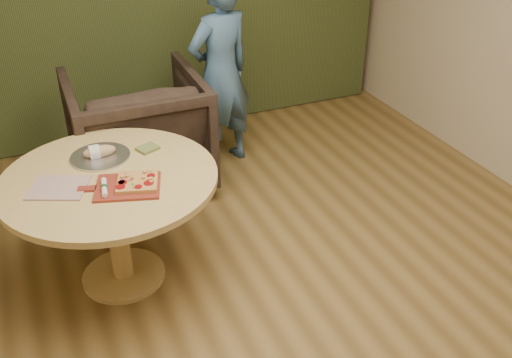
{
  "coord_description": "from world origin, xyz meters",
  "views": [
    {
      "loc": [
        -0.93,
        -2.01,
        2.42
      ],
      "look_at": [
        0.05,
        0.25,
        0.92
      ],
      "focal_mm": 40.0,
      "sensor_mm": 36.0,
      "label": 1
    }
  ],
  "objects": [
    {
      "name": "pizza_paddle",
      "position": [
        -0.53,
        0.71,
        0.76
      ],
      "size": [
        0.47,
        0.37,
        0.01
      ],
      "rotation": [
        0.0,
        0.0,
        -0.3
      ],
      "color": "maroon",
      "rests_on": "pedestal_table"
    },
    {
      "name": "cutlery_roll",
      "position": [
        -0.65,
        0.71,
        0.78
      ],
      "size": [
        0.05,
        0.2,
        0.03
      ],
      "rotation": [
        0.0,
        0.0,
        -0.15
      ],
      "color": "silver",
      "rests_on": "pizza_paddle"
    },
    {
      "name": "pedestal_table",
      "position": [
        -0.6,
        0.88,
        0.61
      ],
      "size": [
        1.24,
        1.24,
        0.75
      ],
      "rotation": [
        0.0,
        0.0,
        -0.03
      ],
      "color": "tan",
      "rests_on": "ground"
    },
    {
      "name": "green_packet",
      "position": [
        -0.31,
        1.1,
        0.76
      ],
      "size": [
        0.15,
        0.14,
        0.02
      ],
      "primitive_type": "cube",
      "rotation": [
        0.0,
        0.0,
        0.4
      ],
      "color": "#53612C",
      "rests_on": "pedestal_table"
    },
    {
      "name": "flatbread_pizza",
      "position": [
        -0.47,
        0.71,
        0.78
      ],
      "size": [
        0.27,
        0.27,
        0.04
      ],
      "rotation": [
        0.0,
        0.0,
        -0.3
      ],
      "color": "tan",
      "rests_on": "pizza_paddle"
    },
    {
      "name": "person_standing",
      "position": [
        0.51,
        2.04,
        0.8
      ],
      "size": [
        0.67,
        0.54,
        1.59
      ],
      "primitive_type": "imported",
      "rotation": [
        0.0,
        0.0,
        3.45
      ],
      "color": "#3E6287",
      "rests_on": "ground"
    },
    {
      "name": "bread_roll",
      "position": [
        -0.61,
        1.11,
        0.79
      ],
      "size": [
        0.19,
        0.09,
        0.09
      ],
      "color": "tan",
      "rests_on": "serving_tray"
    },
    {
      "name": "room_shell",
      "position": [
        0.0,
        0.0,
        1.4
      ],
      "size": [
        5.04,
        6.04,
        2.84
      ],
      "color": "olive",
      "rests_on": "ground"
    },
    {
      "name": "newspaper",
      "position": [
        -0.87,
        0.85,
        0.76
      ],
      "size": [
        0.38,
        0.35,
        0.01
      ],
      "primitive_type": "cube",
      "rotation": [
        0.0,
        0.0,
        -0.42
      ],
      "color": "silver",
      "rests_on": "pedestal_table"
    },
    {
      "name": "armchair",
      "position": [
        -0.2,
        1.96,
        0.51
      ],
      "size": [
        1.0,
        0.93,
        1.01
      ],
      "primitive_type": "imported",
      "rotation": [
        0.0,
        0.0,
        3.13
      ],
      "color": "black",
      "rests_on": "ground"
    },
    {
      "name": "serving_tray",
      "position": [
        -0.6,
        1.11,
        0.76
      ],
      "size": [
        0.36,
        0.36,
        0.02
      ],
      "color": "silver",
      "rests_on": "pedestal_table"
    }
  ]
}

